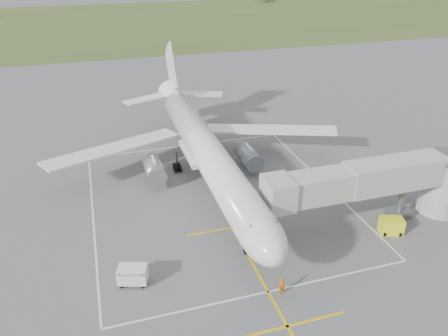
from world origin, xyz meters
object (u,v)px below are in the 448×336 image
object	(u,v)px
airliner	(205,149)
gpu_unit	(391,226)
jet_bridge	(387,183)
ramp_worker_wing	(163,173)
baggage_cart	(133,275)
ramp_worker_nose	(282,286)

from	to	relation	value
airliner	gpu_unit	xyz separation A→B (m)	(15.42, -16.41, -3.55)
jet_bridge	ramp_worker_wing	world-z (taller)	jet_bridge
jet_bridge	baggage_cart	distance (m)	27.04
jet_bridge	gpu_unit	bearing A→B (deg)	-97.88
gpu_unit	ramp_worker_nose	bearing A→B (deg)	-142.64
jet_bridge	baggage_cart	xyz separation A→B (m)	(-26.69, -2.01, -3.84)
baggage_cart	ramp_worker_wing	distance (m)	19.29
gpu_unit	baggage_cart	size ratio (longest dim) A/B	0.92
jet_bridge	ramp_worker_nose	bearing A→B (deg)	-154.47
ramp_worker_nose	ramp_worker_wing	distance (m)	24.16
airliner	ramp_worker_nose	size ratio (longest dim) A/B	27.85
airliner	jet_bridge	xyz separation A→B (m)	(15.72, -14.25, 0.35)
ramp_worker_wing	ramp_worker_nose	bearing A→B (deg)	154.80
jet_bridge	airliner	bearing A→B (deg)	137.81
airliner	gpu_unit	bearing A→B (deg)	-46.78
gpu_unit	ramp_worker_nose	world-z (taller)	gpu_unit
gpu_unit	baggage_cart	xyz separation A→B (m)	(-26.39, 0.16, 0.06)
jet_bridge	ramp_worker_wing	size ratio (longest dim) A/B	13.88
ramp_worker_wing	baggage_cart	bearing A→B (deg)	122.46
jet_bridge	ramp_worker_nose	world-z (taller)	jet_bridge
airliner	jet_bridge	bearing A→B (deg)	-42.19
ramp_worker_wing	airliner	bearing A→B (deg)	-152.30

